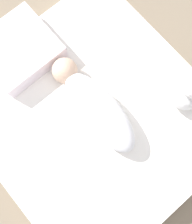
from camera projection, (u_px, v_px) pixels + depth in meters
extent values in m
plane|color=#7A6B56|center=(93.00, 118.00, 1.43)|extent=(12.00, 12.00, 0.00)
cube|color=white|center=(93.00, 116.00, 1.37)|extent=(1.19, 1.10, 0.13)
ellipsoid|color=white|center=(99.00, 112.00, 1.23)|extent=(0.47, 0.20, 0.14)
sphere|color=#DBB293|center=(65.00, 71.00, 1.28)|extent=(0.13, 0.13, 0.13)
cube|color=white|center=(19.00, 50.00, 1.32)|extent=(0.33, 0.36, 0.10)
sphere|color=white|center=(186.00, 93.00, 1.24)|extent=(0.17, 0.17, 0.17)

